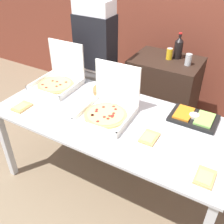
% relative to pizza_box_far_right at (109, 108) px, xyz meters
% --- Properties ---
extents(ground_plane, '(16.00, 16.00, 0.00)m').
position_rel_pizza_box_far_right_xyz_m(ground_plane, '(0.04, -0.01, -0.90)').
color(ground_plane, '#847056').
extents(brick_wall_behind, '(10.00, 0.06, 2.80)m').
position_rel_pizza_box_far_right_xyz_m(brick_wall_behind, '(0.04, 1.69, 0.50)').
color(brick_wall_behind, brown).
rests_on(brick_wall_behind, ground_plane).
extents(buffet_table, '(2.05, 0.96, 0.83)m').
position_rel_pizza_box_far_right_xyz_m(buffet_table, '(0.04, -0.01, -0.17)').
color(buffet_table, silver).
rests_on(buffet_table, ground_plane).
extents(pizza_box_far_right, '(0.44, 0.46, 0.42)m').
position_rel_pizza_box_far_right_xyz_m(pizza_box_far_right, '(0.00, 0.00, 0.00)').
color(pizza_box_far_right, white).
rests_on(pizza_box_far_right, buffet_table).
extents(pizza_box_far_left, '(0.43, 0.45, 0.42)m').
position_rel_pizza_box_far_right_xyz_m(pizza_box_far_left, '(-0.72, 0.20, -0.00)').
color(pizza_box_far_left, white).
rests_on(pizza_box_far_left, buffet_table).
extents(paper_plate_front_left, '(0.25, 0.25, 0.03)m').
position_rel_pizza_box_far_right_xyz_m(paper_plate_front_left, '(-0.73, -0.31, -0.06)').
color(paper_plate_front_left, white).
rests_on(paper_plate_front_left, buffet_table).
extents(paper_plate_front_center, '(0.22, 0.22, 0.03)m').
position_rel_pizza_box_far_right_xyz_m(paper_plate_front_center, '(0.91, -0.31, -0.06)').
color(paper_plate_front_center, white).
rests_on(paper_plate_front_center, buffet_table).
extents(paper_plate_front_right, '(0.23, 0.23, 0.03)m').
position_rel_pizza_box_far_right_xyz_m(paper_plate_front_right, '(0.44, -0.13, -0.06)').
color(paper_plate_front_right, white).
rests_on(paper_plate_front_right, buffet_table).
extents(veggie_tray, '(0.39, 0.27, 0.05)m').
position_rel_pizza_box_far_right_xyz_m(veggie_tray, '(0.66, 0.30, -0.05)').
color(veggie_tray, black).
rests_on(veggie_tray, buffet_table).
extents(bread_basket, '(0.24, 0.24, 0.10)m').
position_rel_pizza_box_far_right_xyz_m(bread_basket, '(-0.23, 0.31, -0.03)').
color(bread_basket, '#9E7542').
rests_on(bread_basket, buffet_table).
extents(sideboard_podium, '(0.76, 0.57, 0.99)m').
position_rel_pizza_box_far_right_xyz_m(sideboard_podium, '(0.13, 1.05, -0.41)').
color(sideboard_podium, black).
rests_on(sideboard_podium, ground_plane).
extents(soda_bottle, '(0.09, 0.09, 0.28)m').
position_rel_pizza_box_far_right_xyz_m(soda_bottle, '(0.21, 1.14, 0.21)').
color(soda_bottle, black).
rests_on(soda_bottle, sideboard_podium).
extents(soda_can_silver, '(0.07, 0.07, 0.12)m').
position_rel_pizza_box_far_right_xyz_m(soda_can_silver, '(0.37, 1.01, 0.15)').
color(soda_can_silver, silver).
rests_on(soda_can_silver, sideboard_podium).
extents(soda_can_colored, '(0.07, 0.07, 0.12)m').
position_rel_pizza_box_far_right_xyz_m(soda_can_colored, '(0.15, 1.06, 0.15)').
color(soda_can_colored, gold).
rests_on(soda_can_colored, sideboard_podium).
extents(person_server_vest, '(0.42, 0.24, 1.81)m').
position_rel_pizza_box_far_right_xyz_m(person_server_vest, '(-0.56, 0.67, 0.12)').
color(person_server_vest, slate).
rests_on(person_server_vest, ground_plane).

